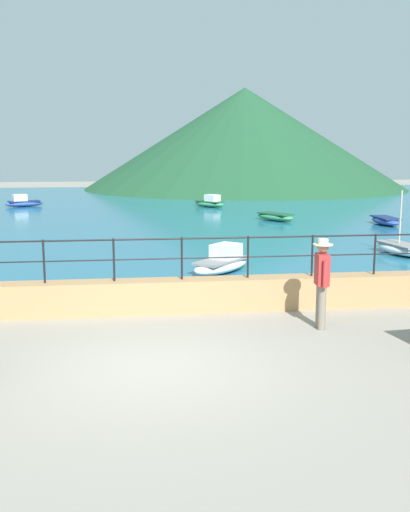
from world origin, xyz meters
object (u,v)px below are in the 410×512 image
Objects in this scene: boat_0 at (385,220)px; boat_4 at (275,217)px; person_walking at (322,279)px; boat_3 at (23,202)px; boat_1 at (222,262)px; boat_5 at (401,248)px; boat_2 at (210,203)px.

boat_0 and boat_4 have the same top height.
boat_3 is (-10.19, 26.25, -0.65)m from person_walking.
boat_0 is at bearing 46.67° from boat_1.
person_walking reaches higher than boat_4.
boat_1 is 0.95× the size of boat_4.
boat_5 is at bearing 18.25° from boat_1.
boat_5 reaches higher than boat_2.
boat_5 reaches higher than boat_1.
person_walking is 5.43m from boat_1.
boat_2 is at bearing 125.10° from boat_0.
person_walking is at bearing -118.17° from boat_0.
boat_3 is at bearing 111.22° from person_walking.
person_walking is at bearing -124.88° from boat_5.
boat_0 is 5.15m from boat_4.
boat_4 is (3.36, 17.18, -0.72)m from person_walking.
boat_2 is at bearing 83.41° from boat_1.
boat_0 is 0.95× the size of boat_4.
boat_3 is at bearing 146.21° from boat_4.
boat_0 is 0.96× the size of boat_5.
boat_2 reaches higher than boat_0.
boat_1 is at bearing 101.81° from person_walking.
boat_1 is 0.98× the size of boat_2.
boat_1 is (-9.09, -9.64, 0.07)m from boat_0.
boat_4 is at bearing -33.79° from boat_3.
boat_5 is (3.97, -17.34, -0.06)m from boat_2.
boat_5 is (15.30, -18.92, -0.06)m from boat_3.
person_walking reaches higher than boat_3.
boat_0 is at bearing 69.22° from boat_5.
boat_4 is at bearing 78.93° from person_walking.
person_walking is at bearing -101.07° from boat_4.
boat_1 is at bearing -66.57° from boat_3.
person_walking is 28.16m from boat_3.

